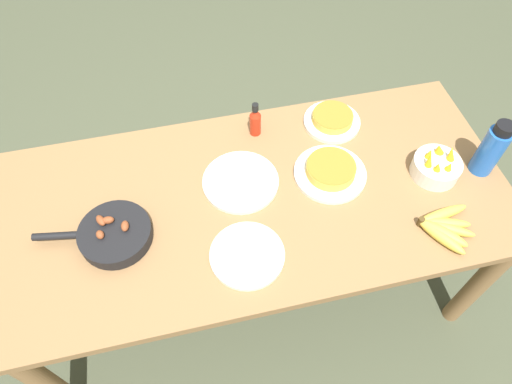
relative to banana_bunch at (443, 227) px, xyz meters
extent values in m
plane|color=#474C38|center=(-0.56, 0.26, -0.73)|extent=(14.00, 14.00, 0.00)
cube|color=olive|center=(-0.56, 0.26, -0.04)|extent=(1.76, 0.81, 0.03)
cylinder|color=olive|center=(-1.38, -0.08, -0.39)|extent=(0.07, 0.07, 0.67)
cylinder|color=olive|center=(0.26, -0.08, -0.39)|extent=(0.07, 0.07, 0.67)
cylinder|color=olive|center=(-1.38, 0.61, -0.39)|extent=(0.07, 0.07, 0.67)
cylinder|color=olive|center=(0.26, 0.61, -0.39)|extent=(0.07, 0.07, 0.67)
ellipsoid|color=gold|center=(-0.02, -0.03, 0.00)|extent=(0.12, 0.17, 0.04)
ellipsoid|color=gold|center=(-0.01, -0.02, 0.00)|extent=(0.14, 0.15, 0.04)
ellipsoid|color=gold|center=(0.01, -0.01, 0.00)|extent=(0.17, 0.12, 0.03)
ellipsoid|color=gold|center=(0.01, 0.01, 0.00)|extent=(0.17, 0.08, 0.03)
ellipsoid|color=gold|center=(0.02, 0.05, 0.00)|extent=(0.19, 0.06, 0.04)
cylinder|color=#4C3819|center=(-0.06, 0.04, 0.00)|extent=(0.02, 0.02, 0.04)
cylinder|color=black|center=(-1.03, 0.20, -0.01)|extent=(0.23, 0.23, 0.01)
cylinder|color=black|center=(-1.03, 0.20, 0.01)|extent=(0.23, 0.23, 0.04)
cylinder|color=black|center=(-1.21, 0.23, 0.02)|extent=(0.14, 0.05, 0.02)
ellipsoid|color=brown|center=(-1.06, 0.24, 0.05)|extent=(0.04, 0.05, 0.03)
ellipsoid|color=brown|center=(-0.99, 0.20, 0.05)|extent=(0.03, 0.04, 0.03)
ellipsoid|color=brown|center=(-1.07, 0.19, 0.04)|extent=(0.03, 0.04, 0.03)
ellipsoid|color=brown|center=(-1.04, 0.24, 0.05)|extent=(0.04, 0.03, 0.03)
cylinder|color=silver|center=(-0.28, 0.30, -0.01)|extent=(0.26, 0.26, 0.02)
cylinder|color=gold|center=(-0.28, 0.30, 0.02)|extent=(0.17, 0.17, 0.04)
cylinder|color=#AB7427|center=(-0.28, 0.30, 0.04)|extent=(0.17, 0.17, 0.00)
cylinder|color=silver|center=(-0.20, 0.53, -0.01)|extent=(0.22, 0.22, 0.02)
cylinder|color=gold|center=(-0.20, 0.53, 0.01)|extent=(0.16, 0.16, 0.03)
cylinder|color=#AB7427|center=(-0.20, 0.53, 0.03)|extent=(0.15, 0.15, 0.00)
cylinder|color=silver|center=(-0.64, 0.05, -0.01)|extent=(0.24, 0.24, 0.02)
cylinder|color=silver|center=(-0.64, 0.07, 0.00)|extent=(0.03, 0.11, 0.01)
cube|color=silver|center=(-0.62, 0.00, 0.00)|extent=(0.03, 0.05, 0.00)
cylinder|color=silver|center=(-0.60, 0.33, -0.01)|extent=(0.27, 0.27, 0.02)
cylinder|color=silver|center=(-0.62, 0.32, 0.00)|extent=(0.07, 0.09, 0.01)
cube|color=silver|center=(-0.57, 0.38, 0.00)|extent=(0.04, 0.05, 0.00)
cylinder|color=silver|center=(0.08, 0.22, 0.01)|extent=(0.17, 0.17, 0.06)
cone|color=#F4A819|center=(0.12, 0.23, 0.07)|extent=(0.04, 0.05, 0.06)
cone|color=#F4A819|center=(0.09, 0.27, 0.06)|extent=(0.06, 0.05, 0.05)
cone|color=#F4A819|center=(0.05, 0.25, 0.06)|extent=(0.04, 0.04, 0.04)
cone|color=#F4A819|center=(0.03, 0.22, 0.07)|extent=(0.03, 0.04, 0.06)
cone|color=#F4A819|center=(0.05, 0.19, 0.06)|extent=(0.04, 0.04, 0.04)
cone|color=#F4A819|center=(0.09, 0.19, 0.06)|extent=(0.04, 0.04, 0.04)
cylinder|color=blue|center=(0.25, 0.20, 0.08)|extent=(0.08, 0.08, 0.19)
cylinder|color=black|center=(0.25, 0.20, 0.19)|extent=(0.06, 0.06, 0.03)
cylinder|color=#B72814|center=(-0.49, 0.55, 0.03)|extent=(0.04, 0.04, 0.09)
cone|color=#B72814|center=(-0.49, 0.55, 0.08)|extent=(0.04, 0.04, 0.03)
cylinder|color=black|center=(-0.49, 0.55, 0.11)|extent=(0.02, 0.02, 0.03)
camera|label=1|loc=(-0.76, -0.60, 1.27)|focal=32.00mm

